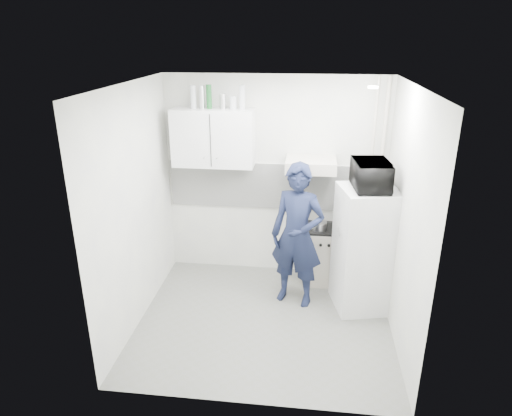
# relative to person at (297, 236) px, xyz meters

# --- Properties ---
(floor) EXTENTS (2.80, 2.80, 0.00)m
(floor) POSITION_rel_person_xyz_m (-0.33, -0.48, -0.86)
(floor) COLOR slate
(floor) RESTS_ON ground
(ceiling) EXTENTS (2.80, 2.80, 0.00)m
(ceiling) POSITION_rel_person_xyz_m (-0.33, -0.48, 1.74)
(ceiling) COLOR white
(ceiling) RESTS_ON wall_back
(wall_back) EXTENTS (2.80, 0.00, 2.80)m
(wall_back) POSITION_rel_person_xyz_m (-0.33, 0.77, 0.44)
(wall_back) COLOR white
(wall_back) RESTS_ON floor
(wall_left) EXTENTS (0.00, 2.60, 2.60)m
(wall_left) POSITION_rel_person_xyz_m (-1.73, -0.48, 0.44)
(wall_left) COLOR white
(wall_left) RESTS_ON floor
(wall_right) EXTENTS (0.00, 2.60, 2.60)m
(wall_right) POSITION_rel_person_xyz_m (1.07, -0.48, 0.44)
(wall_right) COLOR white
(wall_right) RESTS_ON floor
(person) EXTENTS (0.72, 0.58, 1.72)m
(person) POSITION_rel_person_xyz_m (0.00, 0.00, 0.00)
(person) COLOR #131A33
(person) RESTS_ON floor
(stove) EXTENTS (0.45, 0.45, 0.73)m
(stove) POSITION_rel_person_xyz_m (0.33, 0.52, -0.50)
(stove) COLOR beige
(stove) RESTS_ON floor
(fridge) EXTENTS (0.73, 0.73, 1.47)m
(fridge) POSITION_rel_person_xyz_m (0.77, -0.01, -0.13)
(fridge) COLOR white
(fridge) RESTS_ON floor
(stove_top) EXTENTS (0.44, 0.44, 0.03)m
(stove_top) POSITION_rel_person_xyz_m (0.33, 0.52, -0.12)
(stove_top) COLOR black
(stove_top) RESTS_ON stove
(saucepan) EXTENTS (0.19, 0.19, 0.10)m
(saucepan) POSITION_rel_person_xyz_m (0.26, 0.45, -0.05)
(saucepan) COLOR silver
(saucepan) RESTS_ON stove_top
(microwave) EXTENTS (0.59, 0.43, 0.30)m
(microwave) POSITION_rel_person_xyz_m (0.77, -0.01, 0.76)
(microwave) COLOR black
(microwave) RESTS_ON fridge
(bottle_b) EXTENTS (0.07, 0.07, 0.27)m
(bottle_b) POSITION_rel_person_xyz_m (-1.31, 0.60, 1.48)
(bottle_b) COLOR #B2B7BC
(bottle_b) RESTS_ON upper_cabinet
(bottle_c) EXTENTS (0.07, 0.07, 0.27)m
(bottle_c) POSITION_rel_person_xyz_m (-1.20, 0.60, 1.47)
(bottle_c) COLOR silver
(bottle_c) RESTS_ON upper_cabinet
(bottle_d) EXTENTS (0.06, 0.06, 0.28)m
(bottle_d) POSITION_rel_person_xyz_m (-1.12, 0.60, 1.48)
(bottle_d) COLOR #144C1E
(bottle_d) RESTS_ON upper_cabinet
(canister_a) EXTENTS (0.07, 0.07, 0.18)m
(canister_a) POSITION_rel_person_xyz_m (-0.95, 0.60, 1.43)
(canister_a) COLOR silver
(canister_a) RESTS_ON upper_cabinet
(canister_b) EXTENTS (0.08, 0.08, 0.15)m
(canister_b) POSITION_rel_person_xyz_m (-0.83, 0.60, 1.42)
(canister_b) COLOR #B2B7BC
(canister_b) RESTS_ON upper_cabinet
(bottle_e) EXTENTS (0.07, 0.07, 0.28)m
(bottle_e) POSITION_rel_person_xyz_m (-0.72, 0.60, 1.48)
(bottle_e) COLOR #B2B7BC
(bottle_e) RESTS_ON upper_cabinet
(upper_cabinet) EXTENTS (1.00, 0.35, 0.70)m
(upper_cabinet) POSITION_rel_person_xyz_m (-1.08, 0.60, 0.99)
(upper_cabinet) COLOR white
(upper_cabinet) RESTS_ON wall_back
(range_hood) EXTENTS (0.60, 0.50, 0.14)m
(range_hood) POSITION_rel_person_xyz_m (0.12, 0.52, 0.71)
(range_hood) COLOR beige
(range_hood) RESTS_ON wall_back
(backsplash) EXTENTS (2.74, 0.03, 0.60)m
(backsplash) POSITION_rel_person_xyz_m (-0.33, 0.76, 0.34)
(backsplash) COLOR white
(backsplash) RESTS_ON wall_back
(pipe_a) EXTENTS (0.05, 0.05, 2.60)m
(pipe_a) POSITION_rel_person_xyz_m (0.97, 0.69, 0.44)
(pipe_a) COLOR beige
(pipe_a) RESTS_ON floor
(pipe_b) EXTENTS (0.04, 0.04, 2.60)m
(pipe_b) POSITION_rel_person_xyz_m (0.85, 0.69, 0.44)
(pipe_b) COLOR beige
(pipe_b) RESTS_ON floor
(ceiling_spot_fixture) EXTENTS (0.10, 0.10, 0.02)m
(ceiling_spot_fixture) POSITION_rel_person_xyz_m (0.67, -0.28, 1.71)
(ceiling_spot_fixture) COLOR white
(ceiling_spot_fixture) RESTS_ON ceiling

